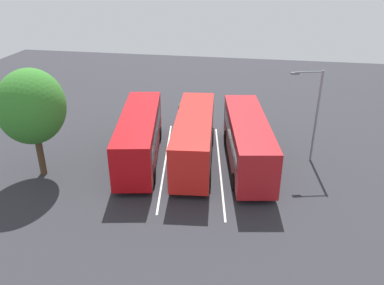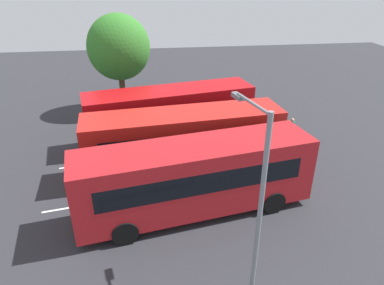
% 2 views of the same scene
% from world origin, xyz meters
% --- Properties ---
extents(ground_plane, '(65.50, 65.50, 0.00)m').
position_xyz_m(ground_plane, '(0.00, 0.00, 0.00)').
color(ground_plane, '#2B2B30').
extents(bus_far_left, '(10.78, 4.24, 3.38)m').
position_xyz_m(bus_far_left, '(0.66, -3.78, 1.87)').
color(bus_far_left, '#AD191E').
rests_on(bus_far_left, ground).
extents(bus_center_left, '(10.71, 3.50, 3.38)m').
position_xyz_m(bus_center_left, '(0.58, -0.04, 1.87)').
color(bus_center_left, red).
rests_on(bus_center_left, ground).
extents(bus_center_right, '(10.78, 4.40, 3.38)m').
position_xyz_m(bus_center_right, '(0.14, 3.84, 1.87)').
color(bus_center_right, '#B70C11').
rests_on(bus_center_right, ground).
extents(pedestrian, '(0.34, 0.34, 1.63)m').
position_xyz_m(pedestrian, '(7.69, 2.45, 0.96)').
color(pedestrian, '#232833').
rests_on(pedestrian, ground).
extents(street_lamp, '(0.67, 2.19, 6.65)m').
position_xyz_m(street_lamp, '(1.93, -8.13, 3.86)').
color(street_lamp, gray).
rests_on(street_lamp, ground).
extents(depot_tree, '(4.59, 4.13, 7.25)m').
position_xyz_m(depot_tree, '(-3.13, 9.71, 4.82)').
color(depot_tree, '#4C3823').
rests_on(depot_tree, ground).
extents(lane_stripe_outer_left, '(12.83, 2.16, 0.01)m').
position_xyz_m(lane_stripe_outer_left, '(0.00, -1.97, 0.00)').
color(lane_stripe_outer_left, silver).
rests_on(lane_stripe_outer_left, ground).
extents(lane_stripe_inner_left, '(12.83, 2.16, 0.01)m').
position_xyz_m(lane_stripe_inner_left, '(0.00, 1.97, 0.00)').
color(lane_stripe_inner_left, silver).
rests_on(lane_stripe_inner_left, ground).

